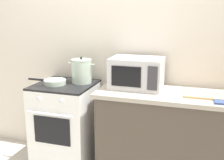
{
  "coord_description": "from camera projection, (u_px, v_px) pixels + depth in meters",
  "views": [
    {
      "loc": [
        0.97,
        -1.91,
        1.65
      ],
      "look_at": [
        0.17,
        0.6,
        1.0
      ],
      "focal_mm": 44.33,
      "sensor_mm": 36.0,
      "label": 1
    }
  ],
  "objects": [
    {
      "name": "microwave",
      "position": [
        137.0,
        73.0,
        2.7
      ],
      "size": [
        0.5,
        0.37,
        0.3
      ],
      "color": "silver",
      "rests_on": "countertop_right"
    },
    {
      "name": "countertop_right",
      "position": [
        188.0,
        96.0,
        2.54
      ],
      "size": [
        1.7,
        0.6,
        0.04
      ],
      "primitive_type": "cube",
      "color": "#ADA393",
      "rests_on": "lower_cabinet_right"
    },
    {
      "name": "back_wall",
      "position": [
        134.0,
        50.0,
        2.96
      ],
      "size": [
        4.4,
        0.1,
        2.5
      ],
      "primitive_type": "cube",
      "color": "silver",
      "rests_on": "ground_plane"
    },
    {
      "name": "lower_cabinet_right",
      "position": [
        185.0,
        142.0,
        2.65
      ],
      "size": [
        1.64,
        0.56,
        0.88
      ],
      "primitive_type": "cube",
      "color": "#4C4238",
      "rests_on": "ground_plane"
    },
    {
      "name": "stock_pot",
      "position": [
        82.0,
        71.0,
        2.9
      ],
      "size": [
        0.3,
        0.21,
        0.28
      ],
      "color": "silver",
      "rests_on": "stove"
    },
    {
      "name": "frying_pan",
      "position": [
        54.0,
        82.0,
        2.86
      ],
      "size": [
        0.43,
        0.23,
        0.05
      ],
      "color": "silver",
      "rests_on": "stove"
    },
    {
      "name": "cutting_board",
      "position": [
        205.0,
        95.0,
        2.47
      ],
      "size": [
        0.36,
        0.26,
        0.02
      ],
      "primitive_type": "cube",
      "color": "tan",
      "rests_on": "countertop_right"
    },
    {
      "name": "stove",
      "position": [
        66.0,
        125.0,
        2.99
      ],
      "size": [
        0.6,
        0.64,
        0.92
      ],
      "color": "white",
      "rests_on": "ground_plane"
    }
  ]
}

